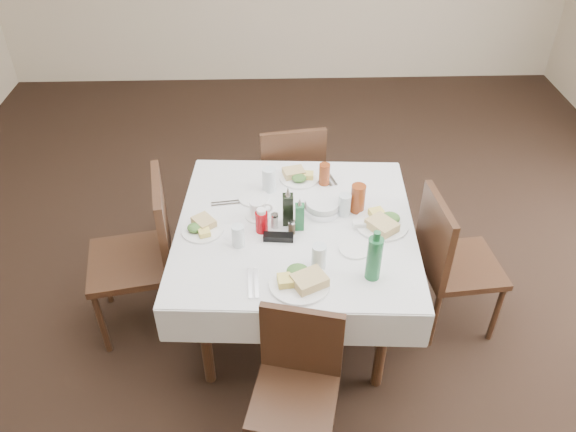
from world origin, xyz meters
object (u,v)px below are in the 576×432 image
object	(u,v)px
chair_south	(297,377)
coffee_mug	(258,210)
chair_north	(290,174)
ketchup_bottle	(262,221)
chair_west	(146,248)
chair_east	(448,257)
oil_cruet_green	(300,216)
green_bottle	(374,258)
dining_table	(295,236)
water_s	(319,257)
oil_cruet_dark	(288,208)
water_e	(344,205)
water_n	(269,180)
bread_basket	(323,207)
water_w	(238,236)

from	to	relation	value
chair_south	coffee_mug	distance (m)	0.94
chair_north	ketchup_bottle	world-z (taller)	chair_north
chair_south	chair_west	size ratio (longest dim) A/B	0.83
chair_east	oil_cruet_green	bearing A→B (deg)	-179.92
oil_cruet_green	green_bottle	xyz separation A→B (m)	(0.34, -0.39, 0.04)
ketchup_bottle	coffee_mug	bearing A→B (deg)	99.15
chair_north	green_bottle	size ratio (longest dim) A/B	3.25
chair_north	dining_table	bearing A→B (deg)	-90.13
ketchup_bottle	green_bottle	world-z (taller)	green_bottle
chair_east	water_s	xyz separation A→B (m)	(-0.78, -0.31, 0.30)
chair_north	ketchup_bottle	distance (m)	0.98
oil_cruet_dark	ketchup_bottle	xyz separation A→B (m)	(-0.14, -0.06, -0.03)
oil_cruet_green	chair_west	bearing A→B (deg)	174.68
chair_west	water_e	size ratio (longest dim) A/B	7.77
water_n	ketchup_bottle	size ratio (longest dim) A/B	1.02
dining_table	green_bottle	size ratio (longest dim) A/B	4.87
bread_basket	oil_cruet_green	world-z (taller)	oil_cruet_green
water_e	ketchup_bottle	distance (m)	0.48
bread_basket	green_bottle	distance (m)	0.58
chair_west	water_e	xyz separation A→B (m)	(1.13, 0.04, 0.25)
chair_north	chair_east	size ratio (longest dim) A/B	0.99
chair_west	water_s	xyz separation A→B (m)	(0.96, -0.39, 0.26)
water_w	oil_cruet_green	distance (m)	0.35
chair_west	water_n	bearing A→B (deg)	21.73
water_s	chair_south	bearing A→B (deg)	-105.50
chair_east	oil_cruet_dark	size ratio (longest dim) A/B	3.88
water_s	oil_cruet_dark	xyz separation A→B (m)	(-0.14, 0.36, 0.03)
ketchup_bottle	coffee_mug	xyz separation A→B (m)	(-0.02, 0.13, -0.02)
water_e	ketchup_bottle	bearing A→B (deg)	-163.70
chair_north	chair_west	world-z (taller)	chair_west
water_n	oil_cruet_dark	xyz separation A→B (m)	(0.10, -0.32, 0.03)
green_bottle	chair_north	bearing A→B (deg)	105.46
chair_east	chair_west	size ratio (longest dim) A/B	0.92
bread_basket	ketchup_bottle	bearing A→B (deg)	-154.63
oil_cruet_dark	green_bottle	world-z (taller)	green_bottle
dining_table	chair_east	xyz separation A→B (m)	(0.88, -0.04, -0.15)
oil_cruet_green	bread_basket	bearing A→B (deg)	46.53
water_e	chair_west	bearing A→B (deg)	-178.14
bread_basket	coffee_mug	size ratio (longest dim) A/B	1.34
water_e	coffee_mug	xyz separation A→B (m)	(-0.48, -0.01, -0.02)
water_w	water_e	bearing A→B (deg)	22.93
chair_north	water_n	xyz separation A→B (m)	(-0.14, -0.53, 0.31)
chair_south	green_bottle	size ratio (longest dim) A/B	2.94
chair_north	oil_cruet_dark	distance (m)	0.91
chair_north	chair_east	xyz separation A→B (m)	(0.88, -0.89, 0.00)
chair_west	oil_cruet_dark	bearing A→B (deg)	-2.42
chair_south	chair_east	bearing A→B (deg)	39.86
chair_east	ketchup_bottle	bearing A→B (deg)	-179.07
dining_table	oil_cruet_dark	size ratio (longest dim) A/B	5.77
chair_south	chair_west	bearing A→B (deg)	134.95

